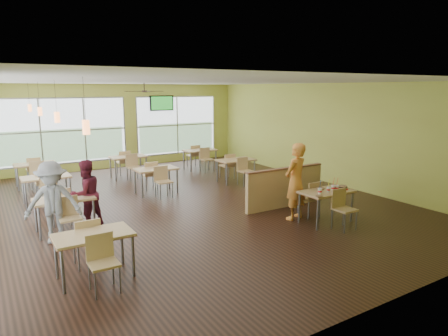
% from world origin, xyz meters
% --- Properties ---
extents(room, '(12.00, 12.04, 3.20)m').
position_xyz_m(room, '(0.00, 0.00, 1.60)').
color(room, black).
rests_on(room, ground).
extents(window_bays, '(9.24, 10.24, 2.38)m').
position_xyz_m(window_bays, '(-2.65, 3.08, 1.48)').
color(window_bays, white).
rests_on(window_bays, room).
extents(main_table, '(1.22, 1.52, 0.87)m').
position_xyz_m(main_table, '(2.00, -3.00, 0.63)').
color(main_table, tan).
rests_on(main_table, floor).
extents(half_wall_divider, '(2.40, 0.14, 1.04)m').
position_xyz_m(half_wall_divider, '(2.00, -1.55, 0.52)').
color(half_wall_divider, tan).
rests_on(half_wall_divider, floor).
extents(dining_tables, '(6.92, 8.72, 0.87)m').
position_xyz_m(dining_tables, '(-1.05, 1.71, 0.63)').
color(dining_tables, tan).
rests_on(dining_tables, floor).
extents(pendant_lights, '(0.11, 7.31, 0.86)m').
position_xyz_m(pendant_lights, '(-3.20, 0.68, 2.45)').
color(pendant_lights, '#2D2119').
rests_on(pendant_lights, ceiling).
extents(ceiling_fan, '(1.25, 1.25, 0.29)m').
position_xyz_m(ceiling_fan, '(-0.00, 3.00, 2.95)').
color(ceiling_fan, '#2D2119').
rests_on(ceiling_fan, ceiling).
extents(tv_backwall, '(1.00, 0.07, 0.60)m').
position_xyz_m(tv_backwall, '(1.80, 5.90, 2.45)').
color(tv_backwall, black).
rests_on(tv_backwall, wall_back).
extents(man_plaid, '(0.76, 0.60, 1.81)m').
position_xyz_m(man_plaid, '(1.57, -2.43, 0.90)').
color(man_plaid, '#EB5A1A').
rests_on(man_plaid, floor).
extents(patron_maroon, '(0.88, 0.79, 1.51)m').
position_xyz_m(patron_maroon, '(-2.72, -0.41, 0.75)').
color(patron_maroon, '#5B1828').
rests_on(patron_maroon, floor).
extents(patron_grey, '(1.18, 0.86, 1.64)m').
position_xyz_m(patron_grey, '(-3.49, -1.02, 0.82)').
color(patron_grey, slate).
rests_on(patron_grey, floor).
extents(cup_blue, '(0.10, 0.10, 0.34)m').
position_xyz_m(cup_blue, '(1.65, -3.14, 0.82)').
color(cup_blue, white).
rests_on(cup_blue, main_table).
extents(cup_yellow, '(0.09, 0.09, 0.32)m').
position_xyz_m(cup_yellow, '(1.94, -3.11, 0.81)').
color(cup_yellow, white).
rests_on(cup_yellow, main_table).
extents(cup_red_near, '(0.09, 0.09, 0.33)m').
position_xyz_m(cup_red_near, '(2.13, -3.07, 0.82)').
color(cup_red_near, white).
rests_on(cup_red_near, main_table).
extents(cup_red_far, '(0.09, 0.09, 0.32)m').
position_xyz_m(cup_red_far, '(2.21, -3.11, 0.82)').
color(cup_red_far, white).
rests_on(cup_red_far, main_table).
extents(food_basket, '(0.24, 0.24, 0.05)m').
position_xyz_m(food_basket, '(2.48, -3.02, 0.78)').
color(food_basket, black).
rests_on(food_basket, main_table).
extents(ketchup_cup, '(0.06, 0.06, 0.03)m').
position_xyz_m(ketchup_cup, '(2.44, -3.19, 0.76)').
color(ketchup_cup, '#B61A0E').
rests_on(ketchup_cup, main_table).
extents(wrapper_left, '(0.19, 0.18, 0.04)m').
position_xyz_m(wrapper_left, '(1.47, -3.30, 0.77)').
color(wrapper_left, '#946D47').
rests_on(wrapper_left, main_table).
extents(wrapper_mid, '(0.26, 0.25, 0.05)m').
position_xyz_m(wrapper_mid, '(1.96, -2.84, 0.78)').
color(wrapper_mid, '#946D47').
rests_on(wrapper_mid, main_table).
extents(wrapper_right, '(0.15, 0.14, 0.03)m').
position_xyz_m(wrapper_right, '(2.15, -3.30, 0.77)').
color(wrapper_right, '#946D47').
rests_on(wrapper_right, main_table).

